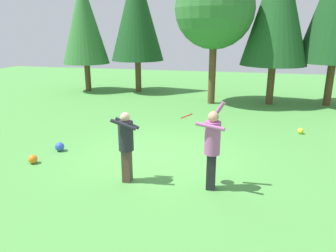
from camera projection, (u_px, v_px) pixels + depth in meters
The scene contains 11 objects.
ground_plane at pixel (158, 157), 8.91m from camera, with size 40.00×40.00×0.00m, color #4C9342.
person_thrower at pixel (212, 144), 6.81m from camera, with size 0.62×0.57×1.95m.
person_catcher at pixel (126, 141), 7.19m from camera, with size 0.63×0.56×1.65m.
frisbee at pixel (187, 116), 6.90m from camera, with size 0.34×0.35×0.14m.
ball_yellow at pixel (301, 131), 10.87m from camera, with size 0.20×0.20×0.20m, color yellow.
ball_orange at pixel (33, 159), 8.43m from camera, with size 0.24×0.24×0.24m, color orange.
ball_blue at pixel (60, 147), 9.30m from camera, with size 0.26×0.26×0.26m, color blue.
tree_left at pixel (137, 12), 17.35m from camera, with size 2.91×2.91×6.95m.
tree_right at pixel (278, 4), 14.13m from camera, with size 3.01×3.01×7.20m.
tree_far_left at pixel (84, 22), 17.69m from camera, with size 2.59×2.59×6.19m.
tree_center at pixel (215, 9), 14.28m from camera, with size 3.58×3.58×6.12m.
Camera 1 is at (2.19, -8.01, 3.36)m, focal length 34.21 mm.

